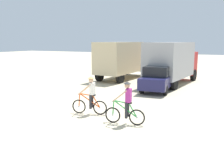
# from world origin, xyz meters

# --- Properties ---
(ground_plane) EXTENTS (120.00, 120.00, 0.00)m
(ground_plane) POSITION_xyz_m (0.00, 0.00, 0.00)
(ground_plane) COLOR beige
(box_truck_tan_camper) EXTENTS (2.80, 6.89, 3.35)m
(box_truck_tan_camper) POSITION_xyz_m (-2.91, 12.97, 1.87)
(box_truck_tan_camper) COLOR #CCB78E
(box_truck_tan_camper) RESTS_ON ground
(box_truck_grey_hauler) EXTENTS (3.06, 6.96, 3.35)m
(box_truck_grey_hauler) POSITION_xyz_m (1.84, 12.09, 1.87)
(box_truck_grey_hauler) COLOR #9E9EA3
(box_truck_grey_hauler) RESTS_ON ground
(sedan_parked) EXTENTS (2.11, 4.33, 1.76)m
(sedan_parked) POSITION_xyz_m (1.63, 8.90, 0.88)
(sedan_parked) COLOR #1E1E4C
(sedan_parked) RESTS_ON ground
(cyclist_orange_shirt) EXTENTS (1.70, 0.60, 1.82)m
(cyclist_orange_shirt) POSITION_xyz_m (0.43, 1.94, 0.85)
(cyclist_orange_shirt) COLOR black
(cyclist_orange_shirt) RESTS_ON ground
(cyclist_cowboy_hat) EXTENTS (1.72, 0.53, 1.82)m
(cyclist_cowboy_hat) POSITION_xyz_m (2.53, 1.34, 0.85)
(cyclist_cowboy_hat) COLOR black
(cyclist_cowboy_hat) RESTS_ON ground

